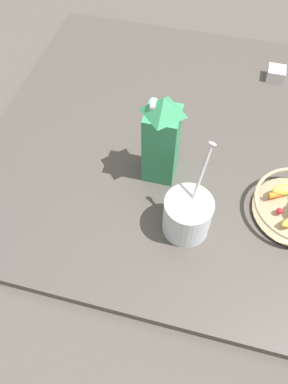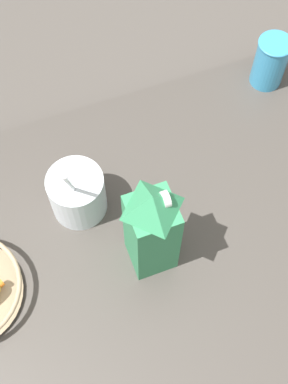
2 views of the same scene
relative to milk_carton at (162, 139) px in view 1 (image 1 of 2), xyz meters
The scene contains 5 objects.
ground_plane 0.23m from the milk_carton, behind, with size 6.00×6.00×0.00m, color #4C4742.
countertop 0.21m from the milk_carton, behind, with size 1.12×1.12×0.03m.
milk_carton is the anchor object (origin of this frame).
yogurt_tub 0.21m from the milk_carton, 33.02° to the left, with size 0.13×0.12×0.26m.
spice_jar 0.59m from the milk_carton, 149.43° to the left, with size 0.06×0.06×0.04m.
Camera 1 is at (0.79, 0.10, 0.88)m, focal length 35.00 mm.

